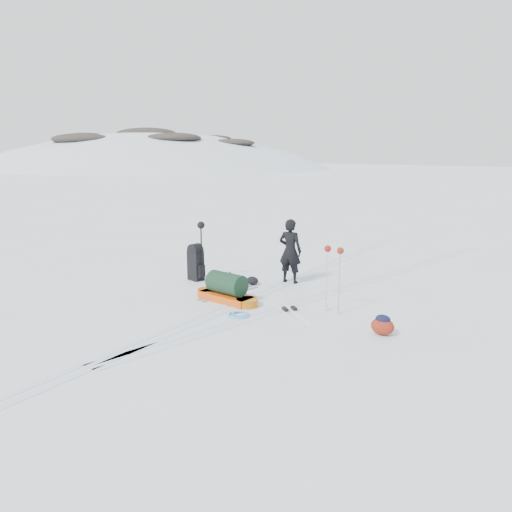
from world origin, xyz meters
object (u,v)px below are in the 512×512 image
Objects in this scene: ski_poles_black at (201,232)px; skier at (290,251)px; expedition_rucksack at (198,263)px; pulk_sled at (227,290)px.

skier is at bearing 16.79° from ski_poles_black.
skier reaches higher than ski_poles_black.
expedition_rucksack is 0.66× the size of ski_poles_black.
skier is 1.60× the size of expedition_rucksack.
pulk_sled is at bearing 72.90° from skier.
pulk_sled is (-0.21, -2.19, -0.57)m from skier.
skier is 0.96× the size of pulk_sled.
ski_poles_black reaches higher than expedition_rucksack.
ski_poles_black is (-1.88, -1.26, 0.45)m from skier.
pulk_sled is at bearing -46.18° from ski_poles_black.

